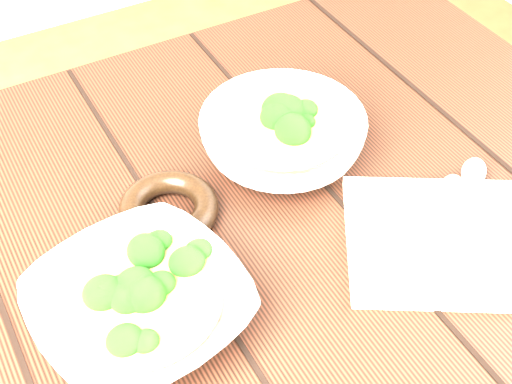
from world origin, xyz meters
The scene contains 7 objects.
table centered at (0.00, 0.00, 0.63)m, with size 1.20×0.80×0.75m.
soup_bowl_front centered at (-0.10, -0.07, 0.78)m, with size 0.24×0.24×0.06m.
soup_bowl_back centered at (0.16, 0.08, 0.79)m, with size 0.24×0.24×0.08m.
trivet centered at (-0.01, 0.05, 0.76)m, with size 0.12×0.12×0.03m, color black.
napkin centered at (0.25, -0.14, 0.76)m, with size 0.23×0.19×0.01m, color beige.
spoon_left centered at (0.27, -0.11, 0.77)m, with size 0.15×0.14×0.01m.
spoon_right centered at (0.31, -0.10, 0.77)m, with size 0.16×0.14×0.01m.
Camera 1 is at (-0.20, -0.50, 1.37)m, focal length 50.00 mm.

